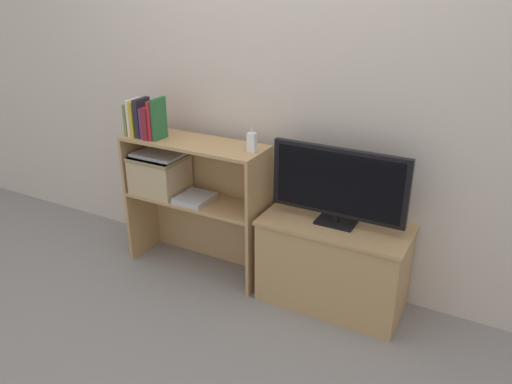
{
  "coord_description": "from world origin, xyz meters",
  "views": [
    {
      "loc": [
        1.29,
        -2.24,
        1.83
      ],
      "look_at": [
        0.0,
        0.16,
        0.64
      ],
      "focal_mm": 35.0,
      "sensor_mm": 36.0,
      "label": 1
    }
  ],
  "objects_px": {
    "storage_basket_left": "(160,172)",
    "magazine_stack": "(195,198)",
    "book_plum": "(147,122)",
    "baby_monitor": "(252,142)",
    "tv_stand": "(333,264)",
    "book_crimson": "(156,119)",
    "laptop": "(158,154)",
    "book_maroon": "(152,122)",
    "book_forest": "(159,119)",
    "tv": "(338,184)",
    "book_olive": "(131,119)",
    "book_charcoal": "(142,117)",
    "book_ivory": "(134,117)",
    "book_mustard": "(138,118)"
  },
  "relations": [
    {
      "from": "storage_basket_left",
      "to": "magazine_stack",
      "type": "height_order",
      "value": "storage_basket_left"
    },
    {
      "from": "book_plum",
      "to": "baby_monitor",
      "type": "relative_size",
      "value": 1.34
    },
    {
      "from": "tv_stand",
      "to": "book_crimson",
      "type": "xyz_separation_m",
      "value": [
        -1.16,
        -0.09,
        0.74
      ]
    },
    {
      "from": "laptop",
      "to": "baby_monitor",
      "type": "bearing_deg",
      "value": 1.26
    },
    {
      "from": "book_maroon",
      "to": "book_crimson",
      "type": "distance_m",
      "value": 0.04
    },
    {
      "from": "book_forest",
      "to": "tv",
      "type": "bearing_deg",
      "value": 4.61
    },
    {
      "from": "tv_stand",
      "to": "tv",
      "type": "xyz_separation_m",
      "value": [
        0.0,
        -0.0,
        0.51
      ]
    },
    {
      "from": "book_olive",
      "to": "book_crimson",
      "type": "height_order",
      "value": "book_crimson"
    },
    {
      "from": "book_charcoal",
      "to": "book_forest",
      "type": "distance_m",
      "value": 0.13
    },
    {
      "from": "tv",
      "to": "book_crimson",
      "type": "bearing_deg",
      "value": -175.49
    },
    {
      "from": "book_crimson",
      "to": "tv_stand",
      "type": "bearing_deg",
      "value": 4.59
    },
    {
      "from": "storage_basket_left",
      "to": "tv",
      "type": "bearing_deg",
      "value": 2.43
    },
    {
      "from": "book_maroon",
      "to": "book_plum",
      "type": "bearing_deg",
      "value": 180.0
    },
    {
      "from": "book_maroon",
      "to": "laptop",
      "type": "relative_size",
      "value": 0.65
    },
    {
      "from": "tv_stand",
      "to": "book_ivory",
      "type": "height_order",
      "value": "book_ivory"
    },
    {
      "from": "storage_basket_left",
      "to": "book_ivory",
      "type": "bearing_deg",
      "value": -163.03
    },
    {
      "from": "book_ivory",
      "to": "book_forest",
      "type": "relative_size",
      "value": 0.89
    },
    {
      "from": "tv_stand",
      "to": "book_crimson",
      "type": "bearing_deg",
      "value": -175.41
    },
    {
      "from": "tv",
      "to": "baby_monitor",
      "type": "xyz_separation_m",
      "value": [
        -0.52,
        -0.04,
        0.17
      ]
    },
    {
      "from": "laptop",
      "to": "magazine_stack",
      "type": "distance_m",
      "value": 0.37
    },
    {
      "from": "laptop",
      "to": "magazine_stack",
      "type": "height_order",
      "value": "laptop"
    },
    {
      "from": "tv",
      "to": "book_forest",
      "type": "distance_m",
      "value": 1.17
    },
    {
      "from": "tv",
      "to": "book_plum",
      "type": "xyz_separation_m",
      "value": [
        -1.24,
        -0.09,
        0.21
      ]
    },
    {
      "from": "storage_basket_left",
      "to": "book_maroon",
      "type": "bearing_deg",
      "value": -83.22
    },
    {
      "from": "tv_stand",
      "to": "magazine_stack",
      "type": "relative_size",
      "value": 3.75
    },
    {
      "from": "book_mustard",
      "to": "book_charcoal",
      "type": "xyz_separation_m",
      "value": [
        0.04,
        0.0,
        0.01
      ]
    },
    {
      "from": "book_forest",
      "to": "baby_monitor",
      "type": "bearing_deg",
      "value": 5.17
    },
    {
      "from": "book_charcoal",
      "to": "storage_basket_left",
      "type": "relative_size",
      "value": 0.73
    },
    {
      "from": "book_olive",
      "to": "magazine_stack",
      "type": "distance_m",
      "value": 0.65
    },
    {
      "from": "book_mustard",
      "to": "book_plum",
      "type": "xyz_separation_m",
      "value": [
        0.07,
        0.0,
        -0.02
      ]
    },
    {
      "from": "tv",
      "to": "magazine_stack",
      "type": "bearing_deg",
      "value": -175.46
    },
    {
      "from": "tv_stand",
      "to": "baby_monitor",
      "type": "relative_size",
      "value": 6.0
    },
    {
      "from": "tv_stand",
      "to": "book_ivory",
      "type": "xyz_separation_m",
      "value": [
        -1.34,
        -0.09,
        0.74
      ]
    },
    {
      "from": "book_maroon",
      "to": "magazine_stack",
      "type": "distance_m",
      "value": 0.55
    },
    {
      "from": "tv_stand",
      "to": "laptop",
      "type": "relative_size",
      "value": 2.72
    },
    {
      "from": "book_charcoal",
      "to": "tv",
      "type": "bearing_deg",
      "value": 4.13
    },
    {
      "from": "book_ivory",
      "to": "laptop",
      "type": "relative_size",
      "value": 0.73
    },
    {
      "from": "book_plum",
      "to": "book_ivory",
      "type": "bearing_deg",
      "value": 180.0
    },
    {
      "from": "book_ivory",
      "to": "laptop",
      "type": "height_order",
      "value": "book_ivory"
    },
    {
      "from": "book_charcoal",
      "to": "book_crimson",
      "type": "height_order",
      "value": "book_crimson"
    },
    {
      "from": "book_plum",
      "to": "magazine_stack",
      "type": "distance_m",
      "value": 0.56
    },
    {
      "from": "baby_monitor",
      "to": "magazine_stack",
      "type": "bearing_deg",
      "value": -174.67
    },
    {
      "from": "book_maroon",
      "to": "storage_basket_left",
      "type": "xyz_separation_m",
      "value": [
        -0.0,
        0.04,
        -0.35
      ]
    },
    {
      "from": "tv_stand",
      "to": "storage_basket_left",
      "type": "xyz_separation_m",
      "value": [
        -1.2,
        -0.05,
        0.37
      ]
    },
    {
      "from": "book_olive",
      "to": "book_ivory",
      "type": "distance_m",
      "value": 0.03
    },
    {
      "from": "book_charcoal",
      "to": "book_plum",
      "type": "height_order",
      "value": "book_charcoal"
    },
    {
      "from": "tv_stand",
      "to": "book_maroon",
      "type": "xyz_separation_m",
      "value": [
        -1.2,
        -0.09,
        0.72
      ]
    },
    {
      "from": "laptop",
      "to": "storage_basket_left",
      "type": "bearing_deg",
      "value": 165.96
    },
    {
      "from": "storage_basket_left",
      "to": "book_crimson",
      "type": "bearing_deg",
      "value": -47.79
    },
    {
      "from": "laptop",
      "to": "book_maroon",
      "type": "bearing_deg",
      "value": -83.22
    }
  ]
}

